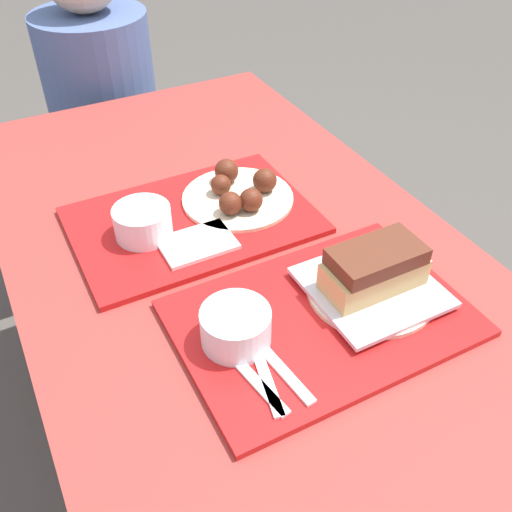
% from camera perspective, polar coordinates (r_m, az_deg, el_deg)
% --- Properties ---
extents(ground_plane, '(12.00, 12.00, 0.00)m').
position_cam_1_polar(ground_plane, '(1.58, 0.12, -21.92)').
color(ground_plane, '#4C4742').
extents(picnic_table, '(0.79, 1.60, 0.73)m').
position_cam_1_polar(picnic_table, '(1.07, 0.17, -5.64)').
color(picnic_table, maroon).
rests_on(picnic_table, ground_plane).
extents(picnic_bench_far, '(0.75, 0.28, 0.43)m').
position_cam_1_polar(picnic_bench_far, '(2.00, -13.74, 7.70)').
color(picnic_bench_far, maroon).
rests_on(picnic_bench_far, ground_plane).
extents(tray_near, '(0.46, 0.31, 0.01)m').
position_cam_1_polar(tray_near, '(0.92, 6.57, -6.18)').
color(tray_near, red).
rests_on(tray_near, picnic_table).
extents(tray_far, '(0.46, 0.31, 0.01)m').
position_cam_1_polar(tray_far, '(1.12, -6.34, 3.58)').
color(tray_far, red).
rests_on(tray_far, picnic_table).
extents(bowl_coleslaw_near, '(0.11, 0.11, 0.06)m').
position_cam_1_polar(bowl_coleslaw_near, '(0.85, -2.04, -6.94)').
color(bowl_coleslaw_near, silver).
rests_on(bowl_coleslaw_near, tray_near).
extents(brisket_sandwich_plate, '(0.21, 0.21, 0.09)m').
position_cam_1_polar(brisket_sandwich_plate, '(0.94, 11.63, -2.03)').
color(brisket_sandwich_plate, beige).
rests_on(brisket_sandwich_plate, tray_near).
extents(plastic_fork_near, '(0.05, 0.17, 0.00)m').
position_cam_1_polar(plastic_fork_near, '(0.83, 0.66, -11.19)').
color(plastic_fork_near, white).
rests_on(plastic_fork_near, tray_near).
extents(plastic_knife_near, '(0.03, 0.17, 0.00)m').
position_cam_1_polar(plastic_knife_near, '(0.84, 2.00, -10.64)').
color(plastic_knife_near, white).
rests_on(plastic_knife_near, tray_near).
extents(plastic_spoon_near, '(0.04, 0.17, 0.00)m').
position_cam_1_polar(plastic_spoon_near, '(0.83, -0.71, -11.74)').
color(plastic_spoon_near, white).
rests_on(plastic_spoon_near, tray_near).
extents(bowl_coleslaw_far, '(0.11, 0.11, 0.06)m').
position_cam_1_polar(bowl_coleslaw_far, '(1.06, -11.28, 3.49)').
color(bowl_coleslaw_far, silver).
rests_on(bowl_coleslaw_far, tray_far).
extents(wings_plate_far, '(0.22, 0.22, 0.06)m').
position_cam_1_polar(wings_plate_far, '(1.15, -1.71, 6.45)').
color(wings_plate_far, beige).
rests_on(wings_plate_far, tray_far).
extents(napkin_far, '(0.13, 0.09, 0.01)m').
position_cam_1_polar(napkin_far, '(1.04, -5.90, 1.26)').
color(napkin_far, white).
rests_on(napkin_far, tray_far).
extents(person_seated_across, '(0.33, 0.33, 0.67)m').
position_cam_1_polar(person_seated_across, '(1.85, -15.56, 16.99)').
color(person_seated_across, '#4C6093').
rests_on(person_seated_across, picnic_bench_far).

